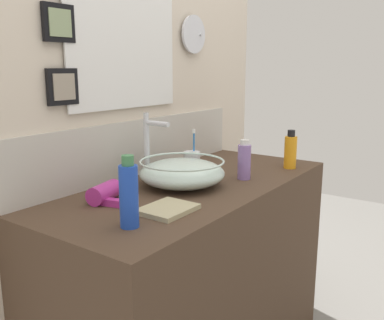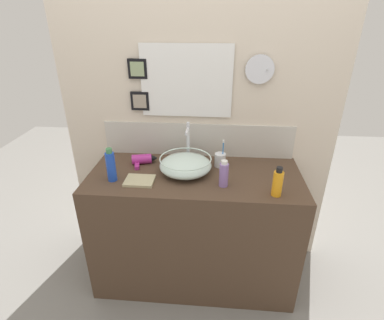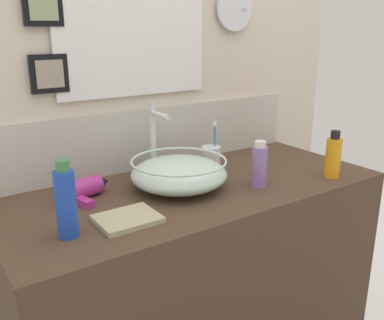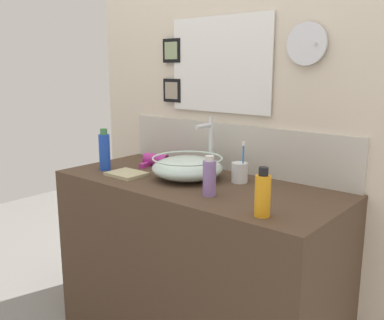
# 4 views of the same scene
# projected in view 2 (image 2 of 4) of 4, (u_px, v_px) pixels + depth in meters

# --- Properties ---
(ground_plane) EXTENTS (6.00, 6.00, 0.00)m
(ground_plane) POSITION_uv_depth(u_px,v_px,m) (194.00, 272.00, 2.29)
(ground_plane) COLOR gray
(vanity_counter) EXTENTS (1.36, 0.59, 0.86)m
(vanity_counter) POSITION_uv_depth(u_px,v_px,m) (195.00, 227.00, 2.10)
(vanity_counter) COLOR #4C3828
(vanity_counter) RESTS_ON ground
(back_panel) EXTENTS (1.89, 0.10, 2.56)m
(back_panel) POSITION_uv_depth(u_px,v_px,m) (199.00, 96.00, 2.01)
(back_panel) COLOR beige
(back_panel) RESTS_ON ground
(glass_bowl_sink) EXTENTS (0.33, 0.33, 0.10)m
(glass_bowl_sink) POSITION_uv_depth(u_px,v_px,m) (186.00, 165.00, 1.91)
(glass_bowl_sink) COLOR silver
(glass_bowl_sink) RESTS_ON vanity_counter
(faucet) EXTENTS (0.02, 0.13, 0.28)m
(faucet) POSITION_uv_depth(u_px,v_px,m) (188.00, 140.00, 2.01)
(faucet) COLOR silver
(faucet) RESTS_ON vanity_counter
(hair_drier) EXTENTS (0.18, 0.16, 0.07)m
(hair_drier) POSITION_uv_depth(u_px,v_px,m) (144.00, 159.00, 2.03)
(hair_drier) COLOR #B22D8C
(hair_drier) RESTS_ON vanity_counter
(toothbrush_cup) EXTENTS (0.07, 0.07, 0.19)m
(toothbrush_cup) POSITION_uv_depth(u_px,v_px,m) (220.00, 160.00, 1.99)
(toothbrush_cup) COLOR silver
(toothbrush_cup) RESTS_ON vanity_counter
(lotion_bottle) EXTENTS (0.05, 0.05, 0.17)m
(lotion_bottle) POSITION_uv_depth(u_px,v_px,m) (224.00, 174.00, 1.75)
(lotion_bottle) COLOR #8C6BB2
(lotion_bottle) RESTS_ON vanity_counter
(shampoo_bottle) EXTENTS (0.06, 0.06, 0.18)m
(shampoo_bottle) POSITION_uv_depth(u_px,v_px,m) (278.00, 183.00, 1.66)
(shampoo_bottle) COLOR orange
(shampoo_bottle) RESTS_ON vanity_counter
(soap_dispenser) EXTENTS (0.06, 0.06, 0.21)m
(soap_dispenser) POSITION_uv_depth(u_px,v_px,m) (111.00, 166.00, 1.80)
(soap_dispenser) COLOR blue
(soap_dispenser) RESTS_ON vanity_counter
(hand_towel) EXTENTS (0.18, 0.14, 0.02)m
(hand_towel) POSITION_uv_depth(u_px,v_px,m) (140.00, 181.00, 1.82)
(hand_towel) COLOR tan
(hand_towel) RESTS_ON vanity_counter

